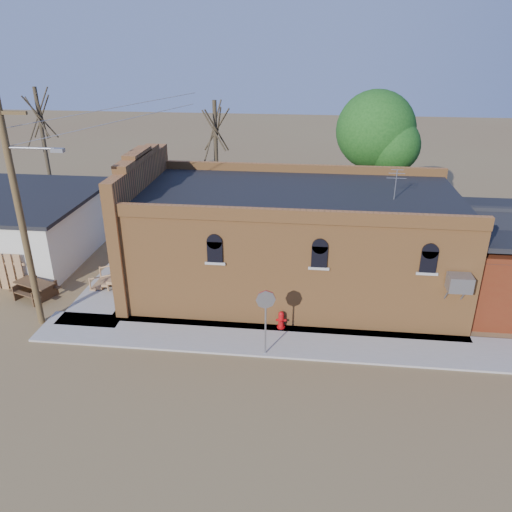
# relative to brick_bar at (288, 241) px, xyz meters

# --- Properties ---
(ground) EXTENTS (120.00, 120.00, 0.00)m
(ground) POSITION_rel_brick_bar_xyz_m (-1.64, -5.49, -2.34)
(ground) COLOR brown
(ground) RESTS_ON ground
(sidewalk_south) EXTENTS (19.00, 2.20, 0.08)m
(sidewalk_south) POSITION_rel_brick_bar_xyz_m (-0.14, -4.59, -2.30)
(sidewalk_south) COLOR #9E9991
(sidewalk_south) RESTS_ON ground
(sidewalk_west) EXTENTS (2.60, 10.00, 0.08)m
(sidewalk_west) POSITION_rel_brick_bar_xyz_m (-7.94, 0.51, -2.30)
(sidewalk_west) COLOR #9E9991
(sidewalk_west) RESTS_ON ground
(brick_bar) EXTENTS (16.40, 7.97, 6.30)m
(brick_bar) POSITION_rel_brick_bar_xyz_m (0.00, 0.00, 0.00)
(brick_bar) COLOR #B67237
(brick_bar) RESTS_ON ground
(utility_pole) EXTENTS (3.12, 0.26, 9.00)m
(utility_pole) POSITION_rel_brick_bar_xyz_m (-9.79, -4.29, 2.43)
(utility_pole) COLOR #49351D
(utility_pole) RESTS_ON ground
(tree_bare_near) EXTENTS (2.80, 2.80, 7.65)m
(tree_bare_near) POSITION_rel_brick_bar_xyz_m (-4.64, 7.51, 3.62)
(tree_bare_near) COLOR #493C2A
(tree_bare_near) RESTS_ON ground
(tree_bare_far) EXTENTS (2.80, 2.80, 8.16)m
(tree_bare_far) POSITION_rel_brick_bar_xyz_m (-15.64, 8.51, 4.02)
(tree_bare_far) COLOR #493C2A
(tree_bare_far) RESTS_ON ground
(tree_leafy) EXTENTS (4.40, 4.40, 8.15)m
(tree_leafy) POSITION_rel_brick_bar_xyz_m (4.36, 8.01, 3.59)
(tree_leafy) COLOR #493C2A
(tree_leafy) RESTS_ON ground
(fire_hydrant) EXTENTS (0.43, 0.43, 0.74)m
(fire_hydrant) POSITION_rel_brick_bar_xyz_m (-0.02, -3.70, -1.89)
(fire_hydrant) COLOR #B10A0C
(fire_hydrant) RESTS_ON sidewalk_south
(stop_sign) EXTENTS (0.70, 0.22, 2.60)m
(stop_sign) POSITION_rel_brick_bar_xyz_m (-0.48, -5.49, -0.26)
(stop_sign) COLOR gray
(stop_sign) RESTS_ON sidewalk_south
(trash_barrel) EXTENTS (0.70, 0.70, 0.90)m
(trash_barrel) POSITION_rel_brick_bar_xyz_m (-6.94, -2.14, -1.81)
(trash_barrel) COLOR navy
(trash_barrel) RESTS_ON sidewalk_west
(picnic_table) EXTENTS (2.16, 1.89, 0.75)m
(picnic_table) POSITION_rel_brick_bar_xyz_m (-11.14, -2.29, -1.85)
(picnic_table) COLOR #4D341F
(picnic_table) RESTS_ON ground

